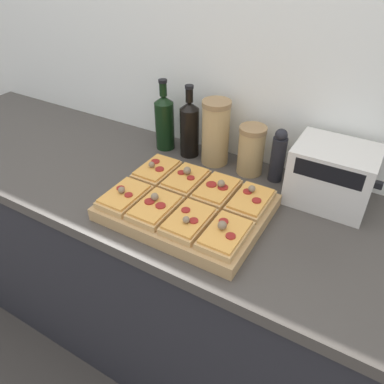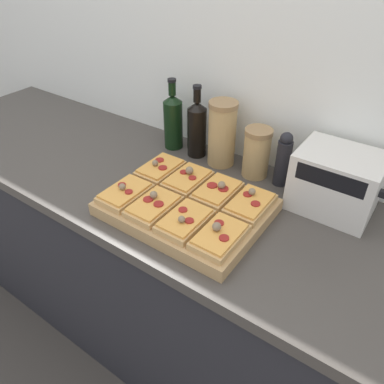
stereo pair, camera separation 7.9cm
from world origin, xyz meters
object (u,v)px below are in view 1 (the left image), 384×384
grain_jar_short (251,150)px  pepper_mill (278,156)px  wine_bottle (189,128)px  cutting_board (187,207)px  grain_jar_tall (216,133)px  toaster_oven (332,175)px  olive_oil_bottle (165,121)px

grain_jar_short → pepper_mill: (0.10, -0.00, 0.01)m
pepper_mill → wine_bottle: bearing=180.0°
cutting_board → wine_bottle: size_ratio=1.73×
grain_jar_tall → pepper_mill: 0.24m
grain_jar_short → toaster_oven: (0.29, -0.03, 0.01)m
grain_jar_tall → grain_jar_short: (0.14, 0.00, -0.03)m
wine_bottle → pepper_mill: bearing=0.0°
grain_jar_tall → toaster_oven: (0.43, -0.03, -0.02)m
olive_oil_bottle → pepper_mill: bearing=0.0°
wine_bottle → pepper_mill: 0.36m
wine_bottle → toaster_oven: wine_bottle is taller
cutting_board → pepper_mill: bearing=61.7°
wine_bottle → grain_jar_short: bearing=0.0°
grain_jar_tall → grain_jar_short: 0.15m
pepper_mill → toaster_oven: size_ratio=0.73×
wine_bottle → grain_jar_tall: 0.12m
cutting_board → grain_jar_tall: (-0.07, 0.32, 0.10)m
grain_jar_short → pepper_mill: size_ratio=0.92×
cutting_board → toaster_oven: 0.47m
grain_jar_short → olive_oil_bottle: bearing=-180.0°
grain_jar_tall → toaster_oven: grain_jar_tall is taller
cutting_board → grain_jar_short: bearing=77.2°
cutting_board → toaster_oven: bearing=38.6°
wine_bottle → toaster_oven: (0.55, -0.03, -0.02)m
cutting_board → wine_bottle: wine_bottle is taller
wine_bottle → pepper_mill: wine_bottle is taller
olive_oil_bottle → grain_jar_short: (0.37, 0.00, -0.02)m
olive_oil_bottle → toaster_oven: size_ratio=1.03×
cutting_board → olive_oil_bottle: olive_oil_bottle is taller
olive_oil_bottle → grain_jar_tall: bearing=0.0°
grain_jar_short → pepper_mill: 0.10m
olive_oil_bottle → wine_bottle: (0.11, 0.00, -0.00)m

